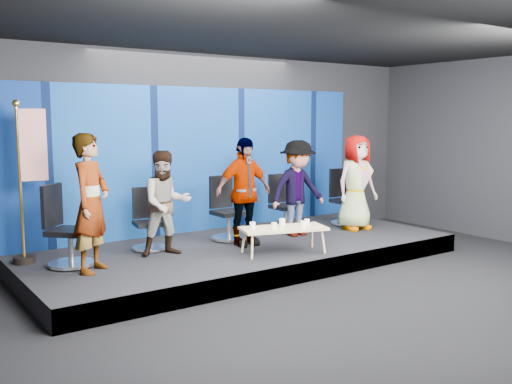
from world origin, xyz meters
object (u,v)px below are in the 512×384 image
panelist_d (298,188)px  coffee_table (283,229)px  panelist_c (244,192)px  panelist_e (356,183)px  mug_b (274,226)px  mug_d (303,224)px  flag_stand (29,178)px  chair_a (67,240)px  panelist_b (166,203)px  chair_b (148,229)px  chair_c (227,219)px  mug_a (253,225)px  chair_d (284,212)px  mug_c (282,222)px  panelist_a (91,203)px  mug_e (307,222)px  chair_e (344,206)px

panelist_d → coffee_table: panelist_d is taller
panelist_c → panelist_e: (2.43, -0.10, -0.00)m
panelist_d → mug_b: panelist_d is taller
panelist_e → coffee_table: panelist_e is taller
mug_d → flag_stand: bearing=153.2°
chair_a → panelist_b: 1.51m
panelist_b → panelist_d: 2.51m
chair_b → flag_stand: (-1.70, 0.20, 0.90)m
chair_c → coffee_table: size_ratio=0.77×
coffee_table → mug_a: 0.49m
panelist_d → mug_d: (-0.75, -1.07, -0.39)m
panelist_b → mug_a: (1.07, -0.73, -0.34)m
panelist_b → chair_d: 2.68m
chair_a → panelist_b: panelist_b is taller
panelist_c → mug_d: size_ratio=17.78×
panelist_d → panelist_e: (1.25, -0.17, 0.04)m
panelist_c → coffee_table: panelist_c is taller
panelist_b → mug_c: size_ratio=14.60×
chair_b → panelist_b: panelist_b is taller
mug_b → panelist_a: bearing=165.7°
panelist_c → panelist_e: 2.43m
mug_a → mug_b: bearing=-38.5°
panelist_a → mug_b: panelist_a is taller
flag_stand → panelist_c: bearing=-8.1°
panelist_d → mug_e: size_ratio=17.58×
chair_a → panelist_d: panelist_d is taller
chair_a → coffee_table: bearing=-64.1°
chair_c → mug_b: bearing=-91.5°
flag_stand → chair_e: bearing=2.1°
panelist_b → mug_d: panelist_b is taller
panelist_c → mug_d: bearing=-67.7°
coffee_table → mug_e: mug_e is taller
flag_stand → mug_e: bearing=-18.3°
panelist_c → flag_stand: size_ratio=0.76×
panelist_d → mug_b: 1.55m
panelist_e → panelist_d: bearing=174.6°
panelist_c → mug_c: size_ratio=16.21×
mug_a → mug_c: mug_c is taller
coffee_table → mug_b: size_ratio=14.71×
panelist_b → mug_e: 2.18m
mug_d → mug_b: bearing=160.3°
flag_stand → mug_c: bearing=-17.7°
chair_b → panelist_c: 1.62m
panelist_a → mug_d: panelist_a is taller
mug_d → mug_e: mug_d is taller
mug_b → mug_e: same height
panelist_c → mug_c: panelist_c is taller
chair_e → mug_e: size_ratio=11.31×
coffee_table → panelist_b: bearing=148.9°
panelist_c → panelist_e: bearing=-3.3°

